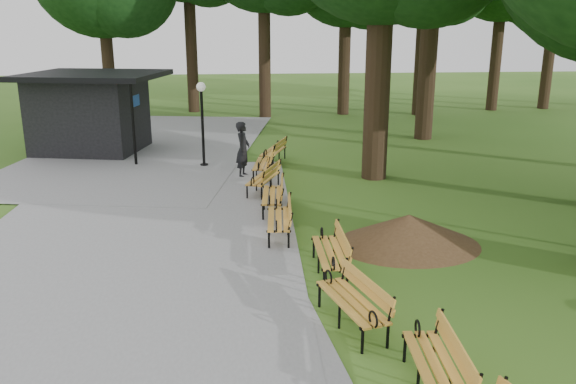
{
  "coord_description": "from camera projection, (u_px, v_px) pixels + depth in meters",
  "views": [
    {
      "loc": [
        -1.44,
        -9.81,
        4.88
      ],
      "look_at": [
        -0.22,
        3.2,
        1.1
      ],
      "focal_mm": 36.48,
      "sensor_mm": 36.0,
      "label": 1
    }
  ],
  "objects": [
    {
      "name": "ground",
      "position": [
        316.0,
        296.0,
        10.87
      ],
      "size": [
        100.0,
        100.0,
        0.0
      ],
      "primitive_type": "plane",
      "color": "#36621C",
      "rests_on": "ground"
    },
    {
      "name": "path",
      "position": [
        125.0,
        244.0,
        13.37
      ],
      "size": [
        12.0,
        38.0,
        0.06
      ],
      "primitive_type": "cube",
      "color": "gray",
      "rests_on": "ground"
    },
    {
      "name": "person",
      "position": [
        243.0,
        150.0,
        19.08
      ],
      "size": [
        0.61,
        0.76,
        1.83
      ],
      "primitive_type": "imported",
      "rotation": [
        0.0,
        0.0,
        1.28
      ],
      "color": "black",
      "rests_on": "ground"
    },
    {
      "name": "kiosk",
      "position": [
        89.0,
        113.0,
        22.72
      ],
      "size": [
        5.68,
        5.19,
        3.08
      ],
      "primitive_type": null,
      "rotation": [
        0.0,
        0.0,
        -0.2
      ],
      "color": "black",
      "rests_on": "ground"
    },
    {
      "name": "lamp_post",
      "position": [
        202.0,
        106.0,
        20.11
      ],
      "size": [
        0.32,
        0.32,
        2.95
      ],
      "color": "black",
      "rests_on": "ground"
    },
    {
      "name": "dirt_mound",
      "position": [
        408.0,
        230.0,
        13.29
      ],
      "size": [
        2.78,
        2.78,
        0.73
      ],
      "primitive_type": "cone",
      "color": "#47301C",
      "rests_on": "ground"
    },
    {
      "name": "bench_1",
      "position": [
        435.0,
        366.0,
        7.85
      ],
      "size": [
        0.76,
        1.94,
        0.88
      ],
      "primitive_type": null,
      "rotation": [
        0.0,
        0.0,
        -1.64
      ],
      "color": "gold",
      "rests_on": "ground"
    },
    {
      "name": "bench_2",
      "position": [
        352.0,
        302.0,
        9.67
      ],
      "size": [
        1.12,
        2.0,
        0.88
      ],
      "primitive_type": null,
      "rotation": [
        0.0,
        0.0,
        -1.3
      ],
      "color": "gold",
      "rests_on": "ground"
    },
    {
      "name": "bench_3",
      "position": [
        330.0,
        253.0,
        11.76
      ],
      "size": [
        0.67,
        1.91,
        0.88
      ],
      "primitive_type": null,
      "rotation": [
        0.0,
        0.0,
        -1.59
      ],
      "color": "gold",
      "rests_on": "ground"
    },
    {
      "name": "bench_4",
      "position": [
        279.0,
        219.0,
        13.77
      ],
      "size": [
        0.78,
        1.94,
        0.88
      ],
      "primitive_type": null,
      "rotation": [
        0.0,
        0.0,
        -1.65
      ],
      "color": "gold",
      "rests_on": "ground"
    },
    {
      "name": "bench_5",
      "position": [
        272.0,
        195.0,
        15.66
      ],
      "size": [
        0.81,
        1.95,
        0.88
      ],
      "primitive_type": null,
      "rotation": [
        0.0,
        0.0,
        -1.66
      ],
      "color": "gold",
      "rests_on": "ground"
    },
    {
      "name": "bench_6",
      "position": [
        263.0,
        178.0,
        17.39
      ],
      "size": [
        1.28,
        2.0,
        0.88
      ],
      "primitive_type": null,
      "rotation": [
        0.0,
        0.0,
        -1.94
      ],
      "color": "gold",
      "rests_on": "ground"
    },
    {
      "name": "bench_7",
      "position": [
        263.0,
        164.0,
        19.18
      ],
      "size": [
        0.93,
        1.98,
        0.88
      ],
      "primitive_type": null,
      "rotation": [
        0.0,
        0.0,
        -1.73
      ],
      "color": "gold",
      "rests_on": "ground"
    },
    {
      "name": "bench_8",
      "position": [
        273.0,
        151.0,
        21.07
      ],
      "size": [
        1.24,
        2.0,
        0.88
      ],
      "primitive_type": null,
      "rotation": [
        0.0,
        0.0,
        -1.91
      ],
      "color": "gold",
      "rests_on": "ground"
    }
  ]
}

